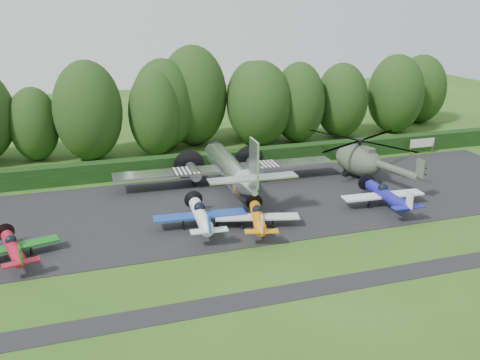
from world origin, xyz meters
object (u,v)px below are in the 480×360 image
object	(u,v)px
light_plane_white	(201,216)
helicopter	(359,157)
transport_plane	(230,169)
light_plane_red	(13,248)
sign_board	(422,144)
light_plane_orange	(258,217)
light_plane_blue	(386,195)

from	to	relation	value
light_plane_white	helicopter	bearing A→B (deg)	18.26
transport_plane	light_plane_red	world-z (taller)	transport_plane
light_plane_white	transport_plane	bearing A→B (deg)	55.59
light_plane_red	sign_board	xyz separation A→B (m)	(45.55, 15.01, 0.24)
transport_plane	light_plane_orange	xyz separation A→B (m)	(-0.83, -10.52, -0.93)
light_plane_white	light_plane_orange	bearing A→B (deg)	-23.23
sign_board	transport_plane	bearing A→B (deg)	-169.69
light_plane_blue	helicopter	world-z (taller)	helicopter
light_plane_red	light_plane_orange	distance (m)	18.66
light_plane_blue	helicopter	distance (m)	8.81
light_plane_red	light_plane_orange	world-z (taller)	light_plane_orange
light_plane_white	sign_board	xyz separation A→B (m)	(31.29, 13.73, 0.06)
light_plane_orange	light_plane_blue	bearing A→B (deg)	-10.32
light_plane_white	light_plane_blue	xyz separation A→B (m)	(17.09, -0.55, 0.00)
light_plane_red	helicopter	xyz separation A→B (m)	(33.43, 9.22, 1.19)
helicopter	sign_board	xyz separation A→B (m)	(12.12, 5.79, -0.95)
light_plane_white	sign_board	distance (m)	34.17
light_plane_blue	sign_board	size ratio (longest dim) A/B	2.39
light_plane_blue	sign_board	world-z (taller)	light_plane_blue
light_plane_blue	light_plane_white	bearing A→B (deg)	174.72
transport_plane	helicopter	bearing A→B (deg)	-6.84
light_plane_orange	sign_board	size ratio (longest dim) A/B	2.15
transport_plane	light_plane_white	bearing A→B (deg)	-122.64
helicopter	sign_board	size ratio (longest dim) A/B	4.48
light_plane_white	sign_board	size ratio (longest dim) A/B	2.39
light_plane_orange	light_plane_white	bearing A→B (deg)	146.36
transport_plane	sign_board	bearing A→B (deg)	7.81
light_plane_orange	sign_board	bearing A→B (deg)	14.91
light_plane_blue	helicopter	size ratio (longest dim) A/B	0.53
light_plane_red	light_plane_orange	xyz separation A→B (m)	(18.66, -0.24, 0.06)
transport_plane	light_plane_orange	world-z (taller)	transport_plane
transport_plane	helicopter	size ratio (longest dim) A/B	1.50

